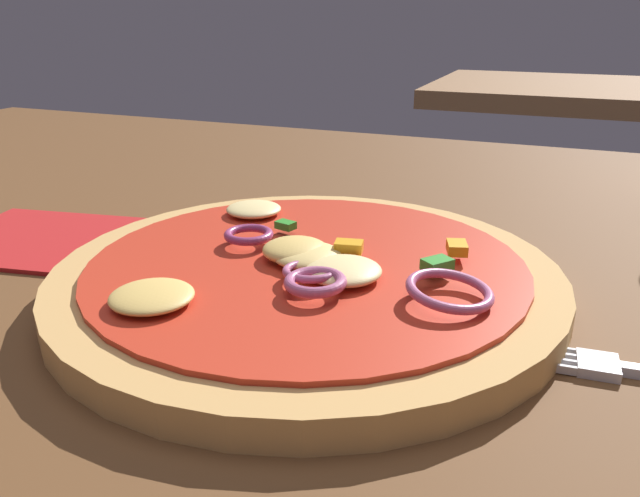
{
  "coord_description": "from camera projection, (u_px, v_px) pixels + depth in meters",
  "views": [
    {
      "loc": [
        0.17,
        -0.31,
        0.19
      ],
      "look_at": [
        0.04,
        0.01,
        0.06
      ],
      "focal_mm": 35.47,
      "sensor_mm": 36.0,
      "label": 1
    }
  ],
  "objects": [
    {
      "name": "napkin",
      "position": [
        62.0,
        239.0,
        0.44
      ],
      "size": [
        0.17,
        0.13,
        0.0
      ],
      "color": "#B21E1E",
      "rests_on": "dining_table"
    },
    {
      "name": "pizza",
      "position": [
        306.0,
        276.0,
        0.36
      ],
      "size": [
        0.29,
        0.29,
        0.03
      ],
      "color": "tan",
      "rests_on": "dining_table"
    },
    {
      "name": "dining_table",
      "position": [
        252.0,
        302.0,
        0.39
      ],
      "size": [
        1.37,
        0.94,
        0.04
      ],
      "color": "brown",
      "rests_on": "ground"
    },
    {
      "name": "background_table",
      "position": [
        604.0,
        94.0,
        1.33
      ],
      "size": [
        0.7,
        0.47,
        0.04
      ],
      "color": "brown",
      "rests_on": "ground"
    }
  ]
}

